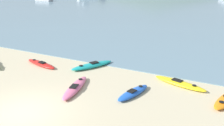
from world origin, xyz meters
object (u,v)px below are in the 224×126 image
kayak_on_sand_4 (92,65)px  kayak_on_sand_6 (180,83)px  kayak_on_sand_5 (75,87)px  kayak_on_sand_0 (41,64)px  kayak_on_sand_3 (133,93)px

kayak_on_sand_4 → kayak_on_sand_6: (6.39, -0.28, -0.02)m
kayak_on_sand_5 → kayak_on_sand_4: bearing=106.2°
kayak_on_sand_5 → kayak_on_sand_6: bearing=32.6°
kayak_on_sand_0 → kayak_on_sand_3: kayak_on_sand_3 is taller
kayak_on_sand_4 → kayak_on_sand_5: (1.07, -3.69, -0.02)m
kayak_on_sand_0 → kayak_on_sand_6: kayak_on_sand_6 is taller
kayak_on_sand_0 → kayak_on_sand_3: (7.97, -1.42, 0.02)m
kayak_on_sand_5 → kayak_on_sand_6: kayak_on_sand_6 is taller
kayak_on_sand_0 → kayak_on_sand_5: 5.21m
kayak_on_sand_4 → kayak_on_sand_0: bearing=-159.3°
kayak_on_sand_6 → kayak_on_sand_5: bearing=-147.4°
kayak_on_sand_3 → kayak_on_sand_4: bearing=147.7°
kayak_on_sand_6 → kayak_on_sand_0: bearing=-173.8°
kayak_on_sand_0 → kayak_on_sand_3: 8.10m
kayak_on_sand_0 → kayak_on_sand_4: bearing=20.7°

